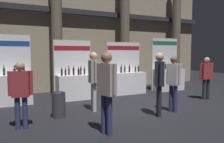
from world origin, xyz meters
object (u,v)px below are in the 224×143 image
at_px(visitor_2, 21,89).
at_px(exhibitor_booth_0, 9,87).
at_px(exhibitor_booth_2, 127,81).
at_px(trash_bin, 59,105).
at_px(exhibitor_booth_1, 75,84).
at_px(visitor_6, 206,74).
at_px(visitor_1, 107,85).
at_px(visitor_3, 159,78).
at_px(visitor_5, 174,79).
at_px(visitor_0, 94,76).
at_px(exhibitor_booth_3, 168,77).

bearing_deg(visitor_2, exhibitor_booth_0, 104.91).
bearing_deg(exhibitor_booth_2, trash_bin, -147.75).
distance_m(exhibitor_booth_1, visitor_6, 5.13).
xyz_separation_m(exhibitor_booth_2, visitor_1, (-3.02, -4.12, 0.53)).
relative_size(exhibitor_booth_2, trash_bin, 3.24).
bearing_deg(visitor_3, trash_bin, -84.48).
bearing_deg(visitor_5, visitor_6, 86.60).
distance_m(exhibitor_booth_1, visitor_0, 2.05).
xyz_separation_m(exhibitor_booth_2, visitor_0, (-2.48, -2.10, 0.53)).
bearing_deg(visitor_3, exhibitor_booth_1, -127.03).
height_order(visitor_2, visitor_6, visitor_6).
bearing_deg(trash_bin, exhibitor_booth_3, 20.06).
xyz_separation_m(exhibitor_booth_0, visitor_0, (2.29, -2.12, 0.47)).
bearing_deg(exhibitor_booth_0, trash_bin, -63.58).
height_order(exhibitor_booth_0, visitor_1, exhibitor_booth_0).
relative_size(exhibitor_booth_1, visitor_3, 1.28).
bearing_deg(visitor_6, visitor_5, 33.10).
height_order(exhibitor_booth_0, visitor_5, exhibitor_booth_0).
height_order(visitor_3, visitor_5, visitor_3).
bearing_deg(visitor_1, visitor_0, 149.09).
bearing_deg(visitor_6, visitor_2, 17.20).
distance_m(visitor_0, visitor_1, 2.09).
xyz_separation_m(trash_bin, visitor_2, (-1.04, -0.57, 0.60)).
height_order(exhibitor_booth_0, visitor_3, exhibitor_booth_0).
distance_m(trash_bin, visitor_1, 2.08).
distance_m(visitor_1, visitor_2, 2.08).
distance_m(exhibitor_booth_1, trash_bin, 2.49).
relative_size(exhibitor_booth_1, trash_bin, 3.28).
xyz_separation_m(exhibitor_booth_0, visitor_2, (0.11, -2.87, 0.32)).
relative_size(exhibitor_booth_3, visitor_0, 1.38).
distance_m(visitor_1, visitor_3, 2.06).
xyz_separation_m(exhibitor_booth_1, visitor_5, (2.07, -3.22, 0.43)).
height_order(exhibitor_booth_0, visitor_6, exhibitor_booth_0).
height_order(trash_bin, visitor_1, visitor_1).
height_order(exhibitor_booth_0, visitor_0, exhibitor_booth_0).
bearing_deg(visitor_3, visitor_1, -41.78).
xyz_separation_m(visitor_0, visitor_1, (-0.54, -2.02, 0.00)).
relative_size(exhibitor_booth_2, visitor_0, 1.25).
distance_m(exhibitor_booth_0, visitor_3, 5.14).
bearing_deg(visitor_2, trash_bin, 41.44).
height_order(exhibitor_booth_2, visitor_3, exhibitor_booth_2).
relative_size(exhibitor_booth_2, visitor_3, 1.26).
relative_size(exhibitor_booth_2, visitor_5, 1.33).
bearing_deg(visitor_5, exhibitor_booth_0, -149.56).
bearing_deg(exhibitor_booth_0, visitor_3, -43.44).
relative_size(exhibitor_booth_0, exhibitor_booth_2, 1.07).
bearing_deg(visitor_1, exhibitor_booth_0, -173.06).
height_order(exhibitor_booth_1, visitor_1, exhibitor_booth_1).
xyz_separation_m(exhibitor_booth_3, visitor_3, (-3.33, -3.38, 0.46)).
xyz_separation_m(exhibitor_booth_2, visitor_2, (-4.66, -2.85, 0.37)).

